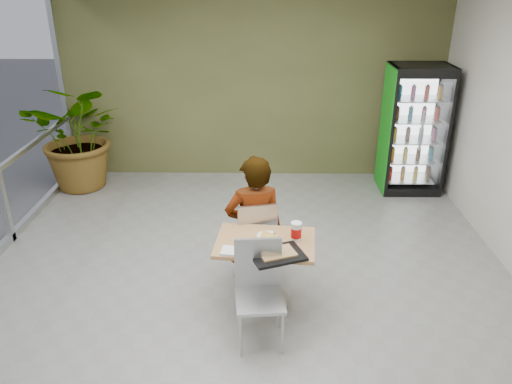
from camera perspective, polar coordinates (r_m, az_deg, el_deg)
ground at (r=5.35m, az=-1.38°, el=-12.03°), size 7.00×7.00×0.00m
room_envelope at (r=4.59m, az=-1.57°, el=4.31°), size 6.00×7.00×3.20m
dining_table at (r=4.96m, az=1.05°, el=-7.77°), size 1.01×0.75×0.75m
chair_far at (r=5.36m, az=-0.00°, el=-4.88°), size 0.50×0.50×0.95m
chair_near at (r=4.56m, az=0.33°, el=-10.39°), size 0.47×0.47×0.97m
seated_woman at (r=5.40m, az=-0.21°, el=-4.53°), size 0.71×0.53×1.73m
pizza_plate at (r=4.92m, az=1.27°, el=-4.92°), size 0.28×0.22×0.03m
soda_cup at (r=4.84m, az=4.61°, el=-4.54°), size 0.11×0.11×0.19m
napkin_stack at (r=4.67m, az=-2.94°, el=-6.74°), size 0.19×0.19×0.02m
cafeteria_tray at (r=4.60m, az=2.43°, el=-7.19°), size 0.57×0.50×0.03m
beverage_fridge at (r=7.86m, az=17.59°, el=6.78°), size 0.88×0.67×1.91m
potted_plant at (r=8.08m, az=-19.38°, el=6.10°), size 1.61×1.43×1.67m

